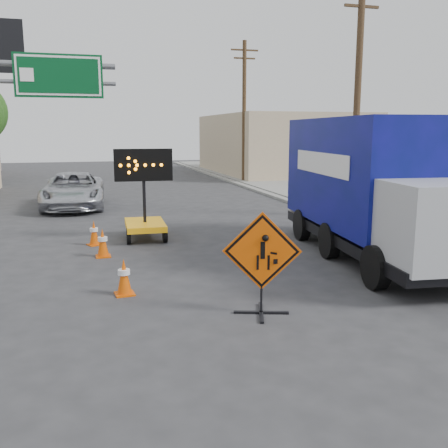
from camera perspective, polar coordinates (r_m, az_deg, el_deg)
name	(u,v)px	position (r m, az deg, el deg)	size (l,w,h in m)	color
ground	(230,337)	(8.50, 0.69, -12.80)	(100.00, 100.00, 0.00)	#2D2D30
curb_right	(285,200)	(24.59, 6.95, 2.79)	(0.40, 60.00, 0.12)	gray
sidewalk_right	(327,198)	(25.56, 11.72, 2.98)	(4.00, 60.00, 0.15)	gray
building_right_far	(280,144)	(40.46, 6.46, 9.03)	(10.00, 14.00, 4.60)	tan
highway_gantry	(30,94)	(25.59, -21.30, 13.72)	(6.18, 0.38, 6.90)	slate
utility_pole_near	(357,96)	(20.28, 15.00, 13.97)	(1.80, 0.26, 9.00)	#4F3B22
utility_pole_far	(244,110)	(33.12, 2.32, 12.88)	(1.80, 0.26, 9.00)	#4F3B22
construction_sign	(262,261)	(9.21, 4.35, -4.25)	(1.40, 1.00, 1.94)	black
arrow_board	(145,219)	(15.92, -9.03, 0.58)	(1.79, 2.04, 2.83)	#FFAD0E
pickup_truck	(74,190)	(23.13, -16.82, 3.71)	(2.57, 5.58, 1.55)	silver
box_truck	(370,195)	(13.85, 16.38, 3.17)	(3.14, 8.03, 3.71)	black
cone_a	(124,277)	(10.63, -11.35, -5.93)	(0.43, 0.43, 0.77)	#DA4D04
cone_b	(103,243)	(13.90, -13.70, -2.09)	(0.40, 0.40, 0.78)	#DA4D04
cone_c	(94,233)	(15.38, -14.63, -1.00)	(0.49, 0.49, 0.74)	#DA4D04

